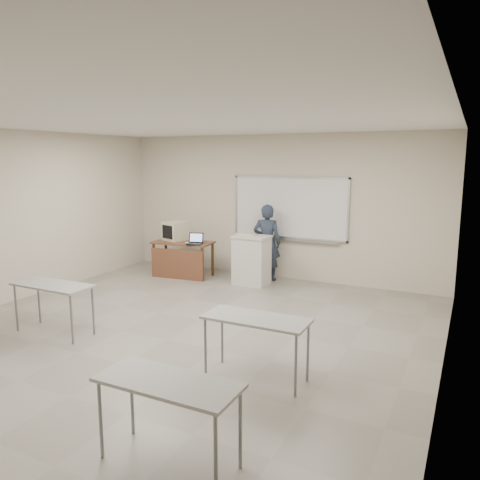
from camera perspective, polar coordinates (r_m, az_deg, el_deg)
The scene contains 10 objects.
floor at distance 6.75m, azimuth -8.92°, elevation -11.96°, with size 7.00×8.00×0.01m, color gray.
whiteboard at distance 9.71m, azimuth 6.05°, elevation 3.82°, with size 2.48×0.10×1.31m.
student_desks at distance 5.55m, azimuth -17.34°, elevation -9.74°, with size 4.40×2.20×0.73m.
instructor_desk at distance 10.00m, azimuth -7.27°, elevation -1.61°, with size 1.27×0.63×0.75m.
podium at distance 9.36m, azimuth 1.41°, elevation -2.46°, with size 0.71×0.52×0.99m.
crt_monitor at distance 10.26m, azimuth -7.76°, elevation 1.12°, with size 0.44×0.49×0.42m.
laptop at distance 9.72m, azimuth -5.41°, elevation -0.18°, with size 0.30×0.28×0.23m.
mouse at distance 9.81m, azimuth -6.50°, elevation -0.33°, with size 0.09×0.06×0.04m, color silver.
keyboard at distance 9.39m, azimuth 0.77°, elevation 0.72°, with size 0.46×0.15×0.03m, color beige.
presenter at distance 9.67m, azimuth 3.30°, elevation -0.29°, with size 0.58×0.38×1.58m, color black.
Camera 1 is at (3.69, -5.07, 2.48)m, focal length 35.00 mm.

